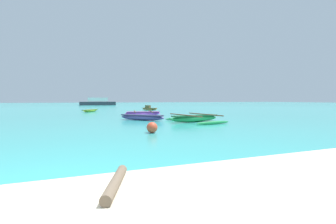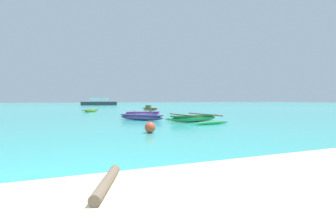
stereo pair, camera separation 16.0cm
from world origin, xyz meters
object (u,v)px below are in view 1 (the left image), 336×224
(driftwood_0, at_px, (115,182))
(moored_boat_3, at_px, (149,108))
(moored_boat_4, at_px, (195,118))
(distant_ferry, at_px, (98,102))
(moored_boat_0, at_px, (142,117))
(moored_boat_2, at_px, (90,110))
(moored_boat_1, at_px, (143,113))
(mooring_buoy_1, at_px, (152,127))

(driftwood_0, bearing_deg, moored_boat_3, 73.45)
(moored_boat_4, xyz_separation_m, distant_ferry, (-3.61, 49.08, 0.58))
(moored_boat_4, relative_size, driftwood_0, 3.22)
(moored_boat_3, distance_m, distant_ferry, 32.68)
(moored_boat_0, distance_m, distant_ferry, 46.76)
(moored_boat_2, bearing_deg, moored_boat_0, -133.85)
(moored_boat_1, bearing_deg, driftwood_0, -94.92)
(moored_boat_0, height_order, moored_boat_4, moored_boat_4)
(moored_boat_0, xyz_separation_m, mooring_buoy_1, (-1.02, -6.07, 0.02))
(moored_boat_2, bearing_deg, moored_boat_3, -46.15)
(moored_boat_2, relative_size, driftwood_0, 2.11)
(moored_boat_2, height_order, mooring_buoy_1, mooring_buoy_1)
(mooring_buoy_1, bearing_deg, moored_boat_3, 74.83)
(moored_boat_0, bearing_deg, distant_ferry, 135.93)
(mooring_buoy_1, relative_size, distant_ferry, 0.05)
(moored_boat_2, bearing_deg, driftwood_0, -148.08)
(moored_boat_2, height_order, moored_boat_3, moored_boat_3)
(driftwood_0, bearing_deg, distant_ferry, 87.36)
(moored_boat_4, height_order, driftwood_0, moored_boat_4)
(moored_boat_3, height_order, moored_boat_4, moored_boat_3)
(driftwood_0, bearing_deg, moored_boat_4, 56.96)
(moored_boat_2, height_order, distant_ferry, distant_ferry)
(mooring_buoy_1, bearing_deg, moored_boat_2, 96.55)
(moored_boat_1, distance_m, moored_boat_3, 10.64)
(moored_boat_2, bearing_deg, distant_ferry, 27.88)
(distant_ferry, bearing_deg, moored_boat_0, -89.24)
(moored_boat_3, bearing_deg, mooring_buoy_1, -51.61)
(moored_boat_0, relative_size, moored_boat_4, 0.70)
(moored_boat_0, relative_size, driftwood_0, 2.25)
(driftwood_0, relative_size, distant_ferry, 0.14)
(moored_boat_0, bearing_deg, moored_boat_2, 149.09)
(moored_boat_0, height_order, distant_ferry, distant_ferry)
(moored_boat_0, xyz_separation_m, driftwood_0, (-3.33, -12.06, -0.02))
(mooring_buoy_1, bearing_deg, driftwood_0, -111.14)
(distant_ferry, bearing_deg, moored_boat_3, -80.88)
(mooring_buoy_1, distance_m, distant_ferry, 52.83)
(moored_boat_4, bearing_deg, moored_boat_3, 74.61)
(driftwood_0, height_order, distant_ferry, distant_ferry)
(moored_boat_4, bearing_deg, distant_ferry, 84.13)
(moored_boat_0, distance_m, mooring_buoy_1, 6.15)
(moored_boat_1, height_order, mooring_buoy_1, mooring_buoy_1)
(moored_boat_4, bearing_deg, mooring_buoy_1, -147.09)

